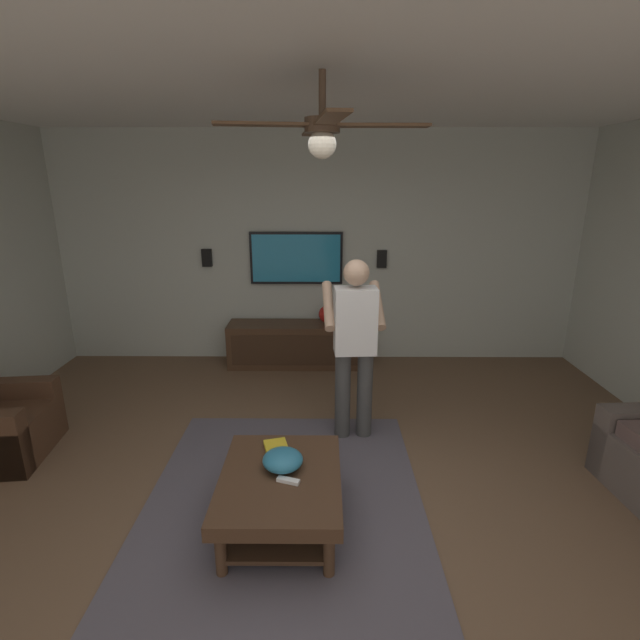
{
  "coord_description": "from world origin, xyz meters",
  "views": [
    {
      "loc": [
        -2.79,
        -0.06,
        2.27
      ],
      "look_at": [
        1.08,
        -0.03,
        1.1
      ],
      "focal_mm": 26.16,
      "sensor_mm": 36.0,
      "label": 1
    }
  ],
  "objects": [
    {
      "name": "remote_white",
      "position": [
        -0.22,
        0.16,
        0.41
      ],
      "size": [
        0.09,
        0.16,
        0.02
      ],
      "primitive_type": "cube",
      "rotation": [
        0.0,
        0.0,
        1.26
      ],
      "color": "white",
      "rests_on": "coffee_table"
    },
    {
      "name": "coffee_table",
      "position": [
        -0.14,
        0.22,
        0.3
      ],
      "size": [
        1.0,
        0.8,
        0.4
      ],
      "color": "#422B1C",
      "rests_on": "ground"
    },
    {
      "name": "ceiling_slab",
      "position": [
        0.0,
        0.0,
        2.91
      ],
      "size": [
        6.29,
        6.73,
        0.1
      ],
      "primitive_type": "cube",
      "color": "white"
    },
    {
      "name": "bowl",
      "position": [
        -0.06,
        0.21,
        0.46
      ],
      "size": [
        0.27,
        0.27,
        0.12
      ],
      "primitive_type": "ellipsoid",
      "color": "teal",
      "rests_on": "coffee_table"
    },
    {
      "name": "wall_back_tv",
      "position": [
        3.09,
        0.0,
        1.43
      ],
      "size": [
        0.1,
        6.73,
        2.86
      ],
      "primitive_type": "cube",
      "color": "#B2B7AD",
      "rests_on": "ground"
    },
    {
      "name": "person_standing",
      "position": [
        1.06,
        -0.34,
        0.93
      ],
      "size": [
        0.56,
        0.56,
        1.64
      ],
      "rotation": [
        0.0,
        0.0,
        0.06
      ],
      "color": "#3F3F3F",
      "rests_on": "ground"
    },
    {
      "name": "wall_speaker_left",
      "position": [
        3.01,
        -0.79,
        1.32
      ],
      "size": [
        0.06,
        0.12,
        0.22
      ],
      "primitive_type": "cube",
      "color": "black"
    },
    {
      "name": "ceiling_fan",
      "position": [
        -0.0,
        -0.05,
        2.53
      ],
      "size": [
        1.21,
        1.2,
        0.46
      ],
      "color": "#4C3828"
    },
    {
      "name": "ground_plane",
      "position": [
        0.0,
        0.0,
        0.0
      ],
      "size": [
        7.83,
        7.83,
        0.0
      ],
      "primitive_type": "plane",
      "color": "brown"
    },
    {
      "name": "vase_round",
      "position": [
        2.81,
        -0.11,
        0.66
      ],
      "size": [
        0.22,
        0.22,
        0.22
      ],
      "primitive_type": "sphere",
      "color": "red",
      "rests_on": "media_console"
    },
    {
      "name": "tv",
      "position": [
        3.0,
        0.28,
        1.33
      ],
      "size": [
        0.05,
        1.16,
        0.65
      ],
      "rotation": [
        0.0,
        0.0,
        3.14
      ],
      "color": "black"
    },
    {
      "name": "wall_speaker_right",
      "position": [
        3.01,
        1.4,
        1.33
      ],
      "size": [
        0.06,
        0.12,
        0.22
      ],
      "primitive_type": "cube",
      "color": "black"
    },
    {
      "name": "area_rug",
      "position": [
        0.06,
        0.22,
        0.01
      ],
      "size": [
        2.54,
        2.02,
        0.01
      ],
      "primitive_type": "cube",
      "color": "#514C56",
      "rests_on": "ground"
    },
    {
      "name": "book",
      "position": [
        0.15,
        0.27,
        0.42
      ],
      "size": [
        0.25,
        0.21,
        0.04
      ],
      "primitive_type": "cube",
      "rotation": [
        0.0,
        0.0,
        0.27
      ],
      "color": "gold",
      "rests_on": "coffee_table"
    },
    {
      "name": "media_console",
      "position": [
        2.76,
        0.28,
        0.28
      ],
      "size": [
        0.45,
        1.7,
        0.55
      ],
      "rotation": [
        0.0,
        0.0,
        3.14
      ],
      "color": "#422B1C",
      "rests_on": "ground"
    }
  ]
}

